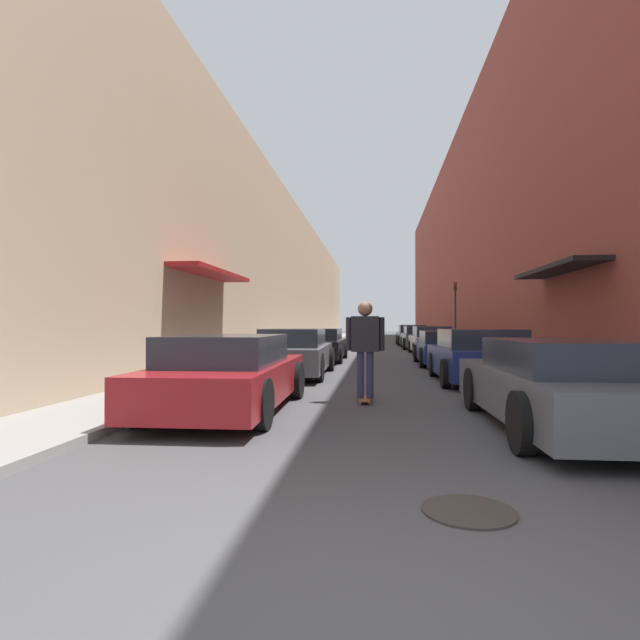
# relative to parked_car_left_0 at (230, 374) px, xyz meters

# --- Properties ---
(ground) EXTENTS (149.21, 149.21, 0.00)m
(ground) POSITION_rel_parked_car_left_0_xyz_m (2.41, 21.45, -0.61)
(ground) COLOR #424244
(curb_strip_left) EXTENTS (1.80, 67.82, 0.12)m
(curb_strip_left) POSITION_rel_parked_car_left_0_xyz_m (-1.91, 28.23, -0.55)
(curb_strip_left) COLOR gray
(curb_strip_left) RESTS_ON ground
(curb_strip_right) EXTENTS (1.80, 67.82, 0.12)m
(curb_strip_right) POSITION_rel_parked_car_left_0_xyz_m (6.73, 28.23, -0.55)
(curb_strip_right) COLOR gray
(curb_strip_right) RESTS_ON ground
(building_row_left) EXTENTS (4.90, 67.82, 9.24)m
(building_row_left) POSITION_rel_parked_car_left_0_xyz_m (-4.81, 28.22, 4.01)
(building_row_left) COLOR tan
(building_row_left) RESTS_ON ground
(building_row_right) EXTENTS (4.90, 67.82, 14.28)m
(building_row_right) POSITION_rel_parked_car_left_0_xyz_m (9.63, 28.23, 6.53)
(building_row_right) COLOR brown
(building_row_right) RESTS_ON ground
(parked_car_left_0) EXTENTS (1.92, 4.71, 1.24)m
(parked_car_left_0) POSITION_rel_parked_car_left_0_xyz_m (0.00, 0.00, 0.00)
(parked_car_left_0) COLOR maroon
(parked_car_left_0) RESTS_ON ground
(parked_car_left_1) EXTENTS (1.87, 4.80, 1.29)m
(parked_car_left_1) POSITION_rel_parked_car_left_0_xyz_m (0.14, 5.64, 0.02)
(parked_car_left_1) COLOR #515459
(parked_car_left_1) RESTS_ON ground
(parked_car_left_2) EXTENTS (2.06, 4.75, 1.25)m
(parked_car_left_2) POSITION_rel_parked_car_left_0_xyz_m (0.11, 11.30, 0.01)
(parked_car_left_2) COLOR black
(parked_car_left_2) RESTS_ON ground
(parked_car_right_0) EXTENTS (1.99, 4.59, 1.21)m
(parked_car_right_0) POSITION_rel_parked_car_left_0_xyz_m (4.85, -0.91, -0.01)
(parked_car_right_0) COLOR #515459
(parked_car_right_0) RESTS_ON ground
(parked_car_right_1) EXTENTS (2.09, 4.02, 1.30)m
(parked_car_right_1) POSITION_rel_parked_car_left_0_xyz_m (4.84, 4.55, 0.02)
(parked_car_right_1) COLOR navy
(parked_car_right_1) RESTS_ON ground
(parked_car_right_2) EXTENTS (1.95, 4.29, 1.19)m
(parked_car_right_2) POSITION_rel_parked_car_left_0_xyz_m (4.72, 9.75, -0.03)
(parked_car_right_2) COLOR navy
(parked_car_right_2) RESTS_ON ground
(parked_car_right_3) EXTENTS (1.87, 4.75, 1.32)m
(parked_car_right_3) POSITION_rel_parked_car_left_0_xyz_m (4.88, 15.84, 0.02)
(parked_car_right_3) COLOR #B7B7BC
(parked_car_right_3) RESTS_ON ground
(parked_car_right_4) EXTENTS (2.03, 4.23, 1.32)m
(parked_car_right_4) POSITION_rel_parked_car_left_0_xyz_m (4.81, 21.22, 0.03)
(parked_car_right_4) COLOR #515459
(parked_car_right_4) RESTS_ON ground
(parked_car_right_5) EXTENTS (2.05, 4.10, 1.37)m
(parked_car_right_5) POSITION_rel_parked_car_left_0_xyz_m (4.73, 26.55, 0.05)
(parked_car_right_5) COLOR #515459
(parked_car_right_5) RESTS_ON ground
(skateboarder) EXTENTS (0.70, 0.78, 1.83)m
(skateboarder) POSITION_rel_parked_car_left_0_xyz_m (2.17, 1.19, 0.52)
(skateboarder) COLOR brown
(skateboarder) RESTS_ON ground
(manhole_cover) EXTENTS (0.70, 0.70, 0.02)m
(manhole_cover) POSITION_rel_parked_car_left_0_xyz_m (3.07, -4.03, -0.60)
(manhole_cover) COLOR #332D28
(manhole_cover) RESTS_ON ground
(traffic_light) EXTENTS (0.16, 0.22, 3.45)m
(traffic_light) POSITION_rel_parked_car_left_0_xyz_m (6.37, 18.31, 1.64)
(traffic_light) COLOR #2D2D2D
(traffic_light) RESTS_ON curb_strip_right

